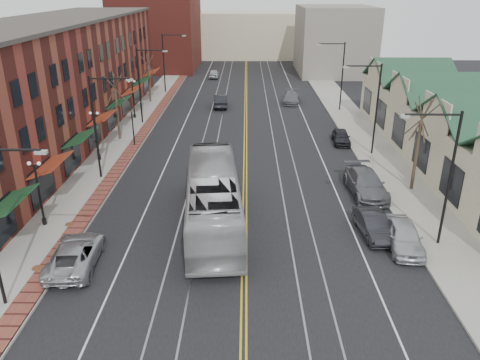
{
  "coord_description": "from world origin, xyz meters",
  "views": [
    {
      "loc": [
        0.07,
        -18.32,
        14.32
      ],
      "look_at": [
        -0.34,
        11.06,
        2.0
      ],
      "focal_mm": 35.0,
      "sensor_mm": 36.0,
      "label": 1
    }
  ],
  "objects_px": {
    "parked_car_b": "(373,225)",
    "parked_car_d": "(341,137)",
    "parked_suv": "(75,254)",
    "parked_car_a": "(404,236)",
    "transit_bus": "(213,198)",
    "parked_car_c": "(366,183)"
  },
  "relations": [
    {
      "from": "parked_suv",
      "to": "parked_car_c",
      "type": "distance_m",
      "value": 20.58
    },
    {
      "from": "parked_car_c",
      "to": "parked_car_a",
      "type": "bearing_deg",
      "value": -89.29
    },
    {
      "from": "transit_bus",
      "to": "parked_car_b",
      "type": "height_order",
      "value": "transit_bus"
    },
    {
      "from": "parked_car_b",
      "to": "parked_suv",
      "type": "bearing_deg",
      "value": -172.54
    },
    {
      "from": "parked_car_b",
      "to": "parked_car_d",
      "type": "relative_size",
      "value": 1.09
    },
    {
      "from": "parked_car_b",
      "to": "parked_car_c",
      "type": "height_order",
      "value": "parked_car_c"
    },
    {
      "from": "parked_car_c",
      "to": "parked_car_d",
      "type": "xyz_separation_m",
      "value": [
        0.43,
        11.99,
        -0.18
      ]
    },
    {
      "from": "transit_bus",
      "to": "parked_car_c",
      "type": "distance_m",
      "value": 11.96
    },
    {
      "from": "transit_bus",
      "to": "parked_car_d",
      "type": "bearing_deg",
      "value": -128.81
    },
    {
      "from": "parked_suv",
      "to": "parked_car_c",
      "type": "xyz_separation_m",
      "value": [
        18.11,
        9.78,
        0.11
      ]
    },
    {
      "from": "parked_suv",
      "to": "parked_car_d",
      "type": "height_order",
      "value": "parked_suv"
    },
    {
      "from": "parked_car_a",
      "to": "parked_car_d",
      "type": "relative_size",
      "value": 1.17
    },
    {
      "from": "parked_car_d",
      "to": "parked_car_c",
      "type": "bearing_deg",
      "value": -88.43
    },
    {
      "from": "transit_bus",
      "to": "parked_car_c",
      "type": "bearing_deg",
      "value": -160.82
    },
    {
      "from": "parked_car_d",
      "to": "parked_suv",
      "type": "bearing_deg",
      "value": -126.78
    },
    {
      "from": "parked_car_a",
      "to": "parked_car_b",
      "type": "distance_m",
      "value": 2.05
    },
    {
      "from": "parked_car_d",
      "to": "transit_bus",
      "type": "bearing_deg",
      "value": -120.18
    },
    {
      "from": "parked_car_c",
      "to": "parked_car_d",
      "type": "relative_size",
      "value": 1.5
    },
    {
      "from": "parked_suv",
      "to": "parked_car_b",
      "type": "distance_m",
      "value": 17.52
    },
    {
      "from": "parked_suv",
      "to": "parked_car_c",
      "type": "height_order",
      "value": "parked_car_c"
    },
    {
      "from": "parked_suv",
      "to": "parked_car_b",
      "type": "xyz_separation_m",
      "value": [
        17.14,
        3.66,
        -0.03
      ]
    },
    {
      "from": "parked_car_a",
      "to": "transit_bus",
      "type": "bearing_deg",
      "value": 170.56
    }
  ]
}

